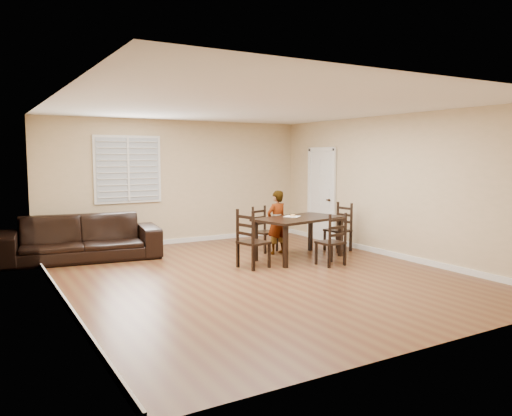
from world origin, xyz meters
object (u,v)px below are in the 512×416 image
Objects in this scene: chair_far at (335,242)px; donut at (293,215)px; dining_table at (299,222)px; chair_near at (261,231)px; child at (277,222)px; chair_right at (342,229)px; chair_left at (248,242)px; sofa at (81,238)px.

chair_far is 8.89× the size of donut.
dining_table is 2.00× the size of chair_near.
chair_far is 0.75× the size of child.
child is (-1.36, 0.35, 0.18)m from chair_right.
chair_near reaches higher than dining_table.
chair_right is at bearing -91.02° from chair_left.
chair_near reaches higher than donut.
donut is at bearing -84.03° from chair_far.
dining_table is at bearing -84.55° from donut.
dining_table is at bearing -83.09° from chair_far.
child reaches higher than donut.
chair_far is at bearing -125.57° from chair_left.
donut reaches higher than dining_table.
donut is (1.22, 0.45, 0.34)m from chair_left.
sofa is (-3.45, 1.33, -0.22)m from child.
chair_right is 5.09m from sofa.
child is at bearing -82.67° from chair_far.
chair_right is 1.42m from child.
child is 0.45× the size of sofa.
child is 3.70m from sofa.
dining_table is 1.86× the size of chair_right.
donut is (0.11, -0.40, 0.18)m from child.
chair_right is (1.08, 1.10, 0.02)m from chair_far.
chair_near is 1.66m from chair_right.
chair_far is at bearing 92.46° from child.
chair_right is 0.35× the size of sofa.
dining_table is 1.79× the size of chair_left.
child is at bearing -109.82° from chair_right.
chair_left is at bearing -26.86° from chair_far.
donut and sofa have the same top height.
donut is (-1.26, -0.06, 0.36)m from chair_right.
dining_table is 1.29m from chair_left.
donut is at bearing -92.96° from chair_right.
dining_table is 0.61m from child.
chair_far reaches higher than chair_near.
chair_near is 0.93× the size of chair_right.
chair_right is at bearing 157.05° from child.
chair_left is (-1.41, 0.60, 0.04)m from chair_far.
dining_table is at bearing -94.19° from chair_near.
donut is (-0.02, 0.19, 0.11)m from dining_table.
chair_far is 1.53m from chair_left.
chair_left is (-1.02, -1.28, 0.05)m from chair_near.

